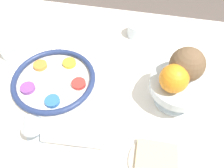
# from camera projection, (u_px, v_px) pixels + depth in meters

# --- Properties ---
(ground_plane) EXTENTS (8.00, 8.00, 0.00)m
(ground_plane) POSITION_uv_depth(u_px,v_px,m) (99.00, 155.00, 1.39)
(ground_plane) COLOR #564C47
(dining_table) EXTENTS (1.47, 0.95, 0.75)m
(dining_table) POSITION_uv_depth(u_px,v_px,m) (95.00, 129.00, 1.09)
(dining_table) COLOR white
(dining_table) RESTS_ON ground_plane
(seder_plate) EXTENTS (0.30, 0.30, 0.03)m
(seder_plate) POSITION_uv_depth(u_px,v_px,m) (54.00, 80.00, 0.79)
(seder_plate) COLOR silver
(seder_plate) RESTS_ON dining_table
(wine_glass) EXTENTS (0.07, 0.07, 0.14)m
(wine_glass) POSITION_uv_depth(u_px,v_px,m) (30.00, 121.00, 0.59)
(wine_glass) COLOR silver
(wine_glass) RESTS_ON dining_table
(fruit_stand) EXTENTS (0.18, 0.18, 0.10)m
(fruit_stand) POSITION_uv_depth(u_px,v_px,m) (178.00, 87.00, 0.69)
(fruit_stand) COLOR silver
(fruit_stand) RESTS_ON dining_table
(orange_fruit) EXTENTS (0.09, 0.09, 0.09)m
(orange_fruit) POSITION_uv_depth(u_px,v_px,m) (174.00, 79.00, 0.63)
(orange_fruit) COLOR orange
(orange_fruit) RESTS_ON fruit_stand
(coconut) EXTENTS (0.11, 0.11, 0.11)m
(coconut) POSITION_uv_depth(u_px,v_px,m) (187.00, 64.00, 0.65)
(coconut) COLOR brown
(coconut) RESTS_ON fruit_stand
(bread_plate) EXTENTS (0.16, 0.16, 0.02)m
(bread_plate) POSITION_uv_depth(u_px,v_px,m) (156.00, 162.00, 0.61)
(bread_plate) COLOR beige
(bread_plate) RESTS_ON dining_table
(napkin_roll) EXTENTS (0.18, 0.06, 0.04)m
(napkin_roll) POSITION_uv_depth(u_px,v_px,m) (73.00, 138.00, 0.64)
(napkin_roll) COLOR white
(napkin_roll) RESTS_ON dining_table
(cup_near) EXTENTS (0.08, 0.08, 0.06)m
(cup_near) POSITION_uv_depth(u_px,v_px,m) (136.00, 30.00, 0.94)
(cup_near) COLOR silver
(cup_near) RESTS_ON dining_table
(cup_mid) EXTENTS (0.08, 0.08, 0.06)m
(cup_mid) POSITION_uv_depth(u_px,v_px,m) (10.00, 50.00, 0.86)
(cup_mid) COLOR silver
(cup_mid) RESTS_ON dining_table
(fork_left) EXTENTS (0.10, 0.18, 0.01)m
(fork_left) POSITION_uv_depth(u_px,v_px,m) (66.00, 36.00, 0.95)
(fork_left) COLOR silver
(fork_left) RESTS_ON dining_table
(fork_right) EXTENTS (0.09, 0.18, 0.01)m
(fork_right) POSITION_uv_depth(u_px,v_px,m) (72.00, 37.00, 0.95)
(fork_right) COLOR silver
(fork_right) RESTS_ON dining_table
(spoon) EXTENTS (0.17, 0.07, 0.01)m
(spoon) POSITION_uv_depth(u_px,v_px,m) (64.00, 153.00, 0.63)
(spoon) COLOR silver
(spoon) RESTS_ON dining_table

